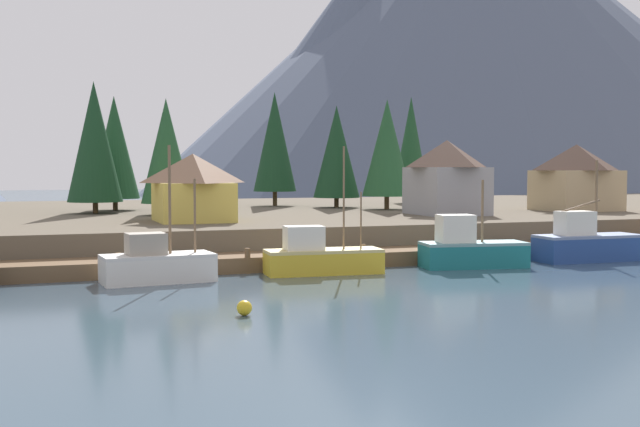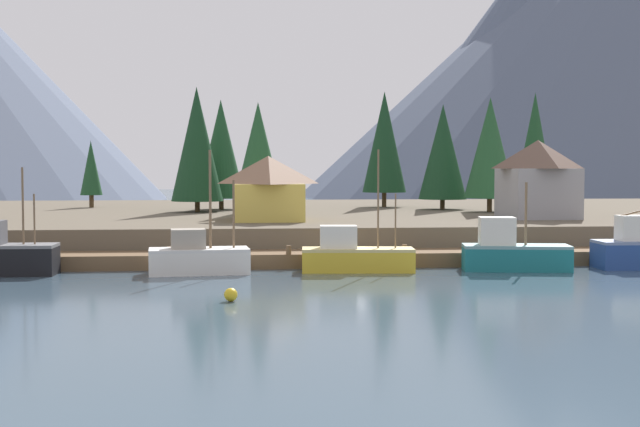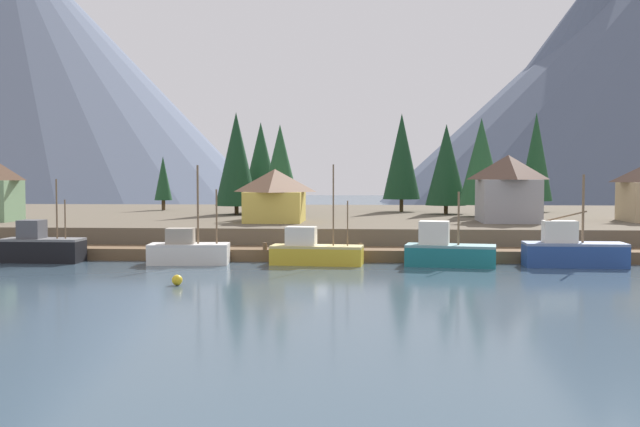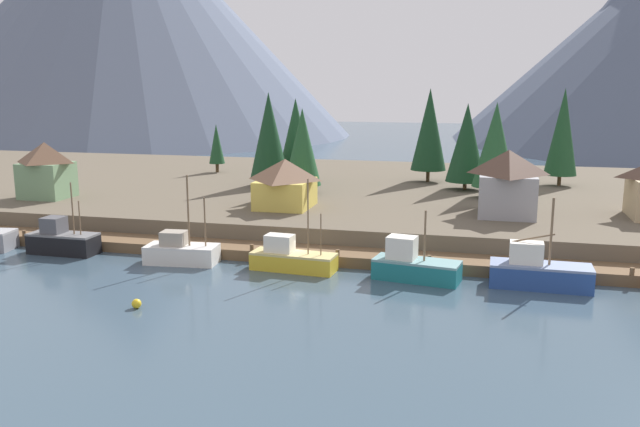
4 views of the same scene
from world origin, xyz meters
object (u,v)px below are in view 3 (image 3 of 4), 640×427
at_px(fishing_boat_yellow, 314,252).
at_px(conifer_near_right, 280,166).
at_px(conifer_mid_left, 236,159).
at_px(conifer_back_right, 481,161).
at_px(fishing_boat_blue, 572,251).
at_px(conifer_mid_right, 446,165).
at_px(fishing_boat_teal, 447,251).
at_px(conifer_far_left, 536,157).
at_px(fishing_boat_black, 41,247).
at_px(conifer_back_left, 163,178).
at_px(conifer_near_left, 261,163).
at_px(conifer_centre, 402,156).
at_px(house_yellow, 275,195).
at_px(house_grey, 508,188).
at_px(channel_buoy, 177,280).
at_px(fishing_boat_white, 188,251).

xyz_separation_m(fishing_boat_yellow, conifer_near_right, (-5.83, 24.91, 7.25)).
xyz_separation_m(conifer_mid_left, conifer_back_right, (28.91, -2.56, -0.37)).
distance_m(fishing_boat_blue, conifer_mid_right, 34.31).
height_order(fishing_boat_teal, conifer_far_left, conifer_far_left).
distance_m(fishing_boat_black, conifer_far_left, 63.10).
xyz_separation_m(conifer_mid_left, conifer_back_left, (-12.13, 11.04, -2.38)).
distance_m(conifer_near_left, conifer_centre, 18.45).
bearing_deg(fishing_boat_blue, fishing_boat_yellow, -178.74).
distance_m(conifer_mid_right, conifer_far_left, 13.90).
xyz_separation_m(house_yellow, conifer_back_right, (22.35, 11.85, 3.60)).
relative_size(house_grey, channel_buoy, 10.27).
bearing_deg(house_yellow, channel_buoy, -95.94).
relative_size(conifer_near_left, conifer_back_left, 1.56).
xyz_separation_m(fishing_boat_white, conifer_far_left, (36.24, 39.60, 8.62)).
bearing_deg(fishing_boat_blue, house_grey, 98.28).
bearing_deg(channel_buoy, fishing_boat_teal, 32.38).
bearing_deg(conifer_back_right, conifer_near_left, 164.30).
bearing_deg(conifer_mid_right, conifer_back_right, -58.29).
bearing_deg(conifer_far_left, fishing_boat_yellow, -123.35).
relative_size(fishing_boat_black, fishing_boat_yellow, 0.85).
height_order(conifer_near_right, conifer_mid_left, conifer_mid_left).
bearing_deg(conifer_far_left, conifer_near_left, -172.57).
height_order(fishing_boat_teal, conifer_mid_left, conifer_mid_left).
bearing_deg(channel_buoy, conifer_far_left, 56.62).
height_order(fishing_boat_blue, conifer_back_left, conifer_back_left).
xyz_separation_m(fishing_boat_teal, conifer_back_left, (-34.53, 41.23, 5.63)).
xyz_separation_m(conifer_back_left, conifer_back_right, (41.04, -13.60, 2.01)).
height_order(conifer_mid_right, conifer_back_left, conifer_mid_right).
xyz_separation_m(fishing_boat_white, channel_buoy, (2.24, -12.01, -0.70)).
bearing_deg(house_grey, fishing_boat_teal, -114.18).
height_order(fishing_boat_black, conifer_centre, conifer_centre).
height_order(fishing_boat_white, conifer_near_right, conifer_near_right).
bearing_deg(conifer_back_left, conifer_near_right, -41.46).
bearing_deg(fishing_boat_teal, conifer_near_left, 129.12).
xyz_separation_m(fishing_boat_yellow, conifer_mid_left, (-11.76, 29.83, 8.18)).
relative_size(conifer_mid_left, conifer_mid_right, 1.12).
bearing_deg(fishing_boat_yellow, conifer_centre, 82.13).
xyz_separation_m(fishing_boat_black, house_yellow, (17.61, 15.23, 4.00)).
xyz_separation_m(fishing_boat_blue, house_yellow, (-25.66, 15.42, 4.02)).
distance_m(conifer_mid_right, channel_buoy, 50.72).
bearing_deg(conifer_near_left, fishing_boat_yellow, -74.71).
relative_size(fishing_boat_blue, house_grey, 1.09).
relative_size(conifer_back_left, channel_buoy, 10.56).
xyz_separation_m(house_grey, conifer_mid_right, (-4.67, 15.95, 2.58)).
bearing_deg(conifer_far_left, conifer_near_right, -155.49).
xyz_separation_m(fishing_boat_white, conifer_near_left, (0.82, 34.98, 7.80)).
distance_m(house_yellow, conifer_mid_left, 16.32).
bearing_deg(conifer_mid_right, fishing_boat_blue, -78.38).
height_order(fishing_boat_white, conifer_back_left, conifer_back_left).
bearing_deg(conifer_near_left, fishing_boat_teal, -60.17).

